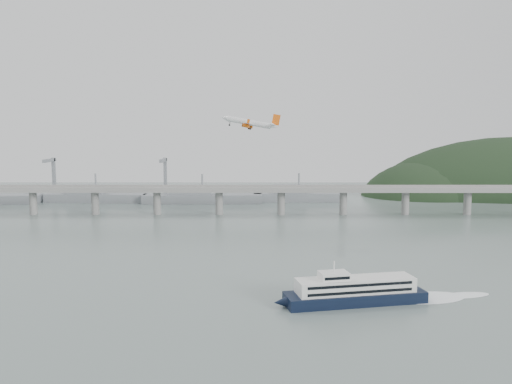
{
  "coord_description": "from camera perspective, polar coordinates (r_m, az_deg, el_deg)",
  "views": [
    {
      "loc": [
        0.56,
        -231.29,
        71.05
      ],
      "look_at": [
        0.0,
        55.0,
        36.0
      ],
      "focal_mm": 38.0,
      "sensor_mm": 36.0,
      "label": 1
    }
  ],
  "objects": [
    {
      "name": "airliner",
      "position": [
        334.62,
        -0.59,
        7.29
      ],
      "size": [
        37.21,
        34.05,
        9.8
      ],
      "rotation": [
        0.05,
        -0.18,
        2.95
      ],
      "color": "white",
      "rests_on": "ground"
    },
    {
      "name": "ground",
      "position": [
        241.96,
        -0.03,
        -10.1
      ],
      "size": [
        900.0,
        900.0,
        0.0
      ],
      "primitive_type": "plane",
      "color": "slate",
      "rests_on": "ground"
    },
    {
      "name": "bridge",
      "position": [
        434.59,
        -0.11,
        -0.08
      ],
      "size": [
        800.0,
        22.0,
        23.9
      ],
      "color": "gray",
      "rests_on": "ground"
    },
    {
      "name": "ferry",
      "position": [
        225.27,
        10.39,
        -10.23
      ],
      "size": [
        93.5,
        30.27,
        17.78
      ],
      "rotation": [
        0.0,
        0.0,
        0.2
      ],
      "color": "black",
      "rests_on": "ground"
    },
    {
      "name": "distant_fleet",
      "position": [
        524.31,
        -17.19,
        -0.44
      ],
      "size": [
        453.0,
        60.9,
        40.0
      ],
      "color": "slate",
      "rests_on": "ground"
    }
  ]
}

